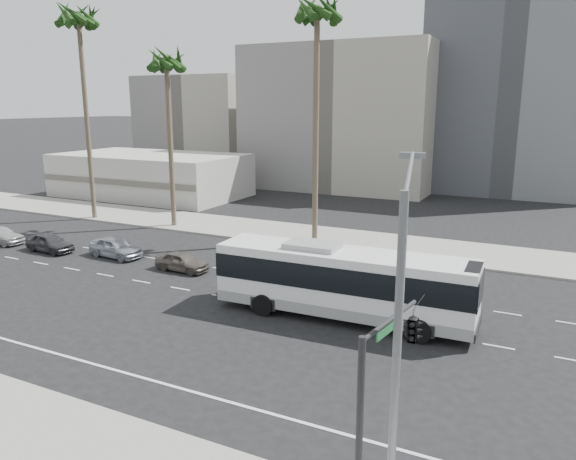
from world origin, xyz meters
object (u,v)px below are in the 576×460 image
Objects in this scene: car_b at (115,247)px; car_d at (0,235)px; car_a at (182,261)px; streetlight_corner at (399,333)px; car_c at (50,243)px; palm_mid at (167,67)px; city_bus at (343,281)px; palm_near at (317,18)px; palm_far at (79,24)px; traffic_signal at (408,335)px.

car_b is 1.04× the size of car_d.
streetlight_corner reaches higher than car_a.
car_c is 0.27× the size of palm_mid.
car_b reaches higher than car_a.
car_a is at bearing 165.08° from city_bus.
palm_near is 13.94m from palm_mid.
palm_far is at bearing -176.74° from palm_near.
car_b is 29.18m from traffic_signal.
streetlight_corner is at bearing -78.41° from traffic_signal.
car_c is 0.22× the size of palm_near.
palm_near reaches higher than traffic_signal.
car_b is at bearing 167.77° from city_bus.
city_bus is 14.41m from streetlight_corner.
palm_mid is 9.86m from palm_far.
streetlight_corner is (30.41, -14.98, 4.63)m from car_c.
palm_far reaches higher than car_a.
car_a is 0.19× the size of palm_far.
traffic_signal is (35.85, -13.67, 4.04)m from car_d.
car_a is 0.25× the size of palm_mid.
city_bus is 1.42× the size of streetlight_corner.
car_c is 17.43m from palm_mid.
city_bus is 0.87× the size of palm_mid.
palm_far is (-0.52, 10.38, 17.10)m from car_d.
palm_mid is (-21.27, 13.39, 11.86)m from city_bus.
palm_mid reaches higher than car_c.
palm_far reaches higher than car_d.
city_bus is 21.90m from palm_near.
city_bus is 3.27× the size of car_c.
streetlight_corner is 38.73m from palm_mid.
car_b is 22.33m from palm_near.
palm_near reaches higher than city_bus.
palm_mid reaches higher than streetlight_corner.
traffic_signal is 0.29× the size of palm_far.
car_b is 22.59m from palm_far.
car_b is 0.75× the size of traffic_signal.
city_bus is at bearing -95.01° from car_b.
palm_near is (22.08, 11.67, 16.27)m from car_d.
palm_far reaches higher than city_bus.
traffic_signal reaches higher than car_b.
city_bus reaches higher than car_c.
palm_mid is (-27.35, 24.72, 9.13)m from traffic_signal.
palm_mid is at bearing 4.23° from palm_far.
city_bus is 2.36× the size of traffic_signal.
city_bus is at bearing -61.22° from palm_near.
palm_near reaches higher than car_d.
car_d is 38.58m from traffic_signal.
palm_mid is (-8.84, 10.50, 13.23)m from car_a.
car_c is at bearing 142.09° from streetlight_corner.
traffic_signal is at bearing -112.72° from car_d.
streetlight_corner is at bearing -117.41° from car_b.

